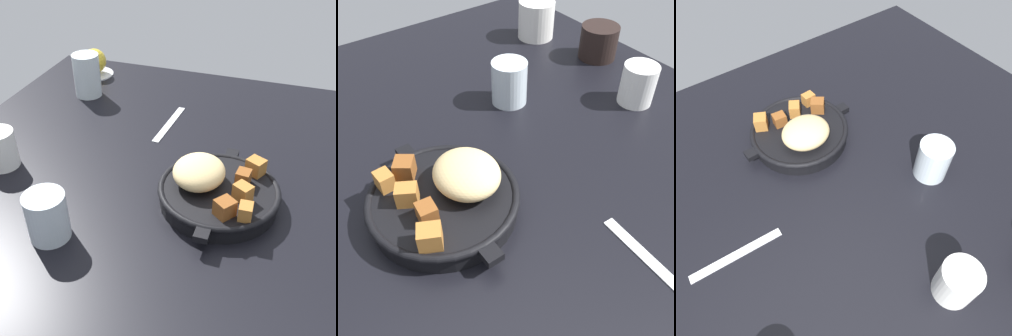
% 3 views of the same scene
% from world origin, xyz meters
% --- Properties ---
extents(ground_plane, '(1.15, 0.95, 0.02)m').
position_xyz_m(ground_plane, '(0.00, 0.00, -0.01)').
color(ground_plane, black).
extents(cast_iron_skillet, '(0.26, 0.22, 0.08)m').
position_xyz_m(cast_iron_skillet, '(0.02, -0.13, 0.03)').
color(cast_iron_skillet, black).
rests_on(cast_iron_skillet, ground_plane).
extents(saucer_plate, '(0.10, 0.10, 0.01)m').
position_xyz_m(saucer_plate, '(0.47, 0.33, 0.00)').
color(saucer_plate, '#B7BABF').
rests_on(saucer_plate, ground_plane).
extents(red_apple, '(0.07, 0.07, 0.07)m').
position_xyz_m(red_apple, '(0.47, 0.33, 0.04)').
color(red_apple, gold).
rests_on(red_apple, saucer_plate).
extents(butter_knife, '(0.17, 0.03, 0.00)m').
position_xyz_m(butter_knife, '(0.26, 0.03, 0.00)').
color(butter_knife, silver).
rests_on(butter_knife, ground_plane).
extents(water_glass_short, '(0.07, 0.07, 0.08)m').
position_xyz_m(water_glass_short, '(-0.15, 0.11, 0.04)').
color(water_glass_short, silver).
rests_on(water_glass_short, ground_plane).
extents(white_creamer_pitcher, '(0.07, 0.07, 0.08)m').
position_xyz_m(white_creamer_pitcher, '(0.00, 0.30, 0.04)').
color(white_creamer_pitcher, white).
rests_on(white_creamer_pitcher, ground_plane).
extents(water_glass_tall, '(0.07, 0.07, 0.11)m').
position_xyz_m(water_glass_tall, '(0.34, 0.28, 0.06)').
color(water_glass_tall, silver).
rests_on(water_glass_tall, ground_plane).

